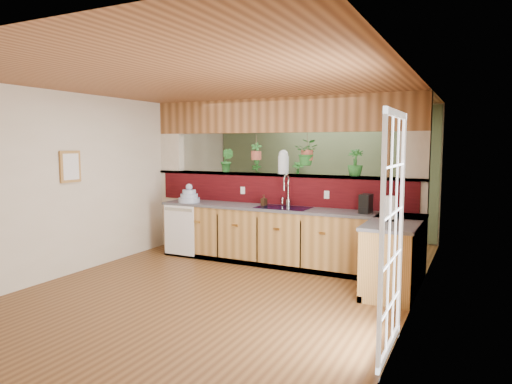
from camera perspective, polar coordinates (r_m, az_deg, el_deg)
The scene contains 28 objects.
ground at distance 6.44m, azimuth -2.18°, elevation -10.86°, with size 4.60×7.00×0.01m, color brown.
ceiling at distance 6.21m, azimuth -2.28°, elevation 12.78°, with size 4.60×7.00×0.01m, color brown.
wall_back at distance 9.40m, azimuth 8.07°, elevation 2.49°, with size 4.60×0.02×2.60m, color beige.
wall_left at distance 7.56m, azimuth -17.71°, elevation 1.42°, with size 0.02×7.00×2.60m, color beige.
wall_right at distance 5.48m, azimuth 19.39°, elevation -0.29°, with size 0.02×7.00×2.60m, color beige.
pass_through_partition at distance 7.39m, azimuth 2.99°, elevation 0.75°, with size 4.60×0.21×2.60m.
pass_through_ledge at distance 7.39m, azimuth 2.80°, elevation 2.14°, with size 4.60×0.21×0.04m, color brown.
header_beam at distance 7.39m, azimuth 2.84°, elevation 9.55°, with size 4.60×0.15×0.55m, color brown.
sage_backwall at distance 9.38m, azimuth 8.03°, elevation 2.49°, with size 4.55×0.02×2.55m, color #5A6A48.
countertop at distance 6.77m, azimuth 7.64°, elevation -6.14°, with size 4.14×1.52×0.90m.
dishwasher at distance 7.65m, azimuth -9.59°, elevation -4.71°, with size 0.58×0.03×0.82m.
navy_sink at distance 7.01m, azimuth 3.42°, elevation -2.59°, with size 0.82×0.50×0.18m.
french_door at distance 4.24m, azimuth 16.67°, elevation -5.38°, with size 0.06×1.02×2.16m, color white.
framed_print at distance 6.98m, azimuth -22.19°, elevation 2.95°, with size 0.04×0.35×0.45m.
faucet at distance 7.11m, azimuth 3.88°, elevation 0.39°, with size 0.22×0.22×0.51m.
dish_stack at distance 7.68m, azimuth -8.35°, elevation -0.57°, with size 0.36×0.36×0.31m.
soap_dispenser at distance 7.19m, azimuth 1.01°, elevation -1.04°, with size 0.08×0.08×0.17m, color #362313.
coffee_maker at distance 6.59m, azimuth 13.55°, elevation -1.52°, with size 0.14×0.24×0.27m.
paper_towel at distance 6.04m, azimuth 16.40°, elevation -2.01°, with size 0.16×0.16×0.34m.
glass_jar at distance 7.35m, azimuth 3.45°, elevation 3.78°, with size 0.17×0.17×0.39m.
ledge_plant_left at distance 7.81m, azimuth -3.64°, elevation 3.97°, with size 0.22×0.18×0.40m, color #246424.
ledge_plant_right at distance 6.97m, azimuth 12.30°, elevation 3.61°, with size 0.23×0.23×0.41m, color #246424.
hanging_plant_a at distance 7.54m, azimuth 0.03°, elevation 5.73°, with size 0.22×0.18×0.47m.
hanging_plant_b at distance 7.19m, azimuth 6.43°, elevation 6.32°, with size 0.39×0.34×0.52m.
shelving_console at distance 9.52m, azimuth 3.16°, elevation -2.25°, with size 1.67×0.45×1.12m, color black.
shelf_plant_a at distance 9.69m, azimuth 0.03°, elevation 2.41°, with size 0.21×0.14×0.40m, color #246424.
shelf_plant_b at distance 9.30m, azimuth 5.24°, elevation 2.39°, with size 0.25×0.25×0.45m, color #246424.
floor_plant at distance 8.20m, azimuth 14.79°, elevation -4.39°, with size 0.75×0.65×0.83m, color #246424.
Camera 1 is at (2.96, -5.41, 1.87)m, focal length 32.00 mm.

